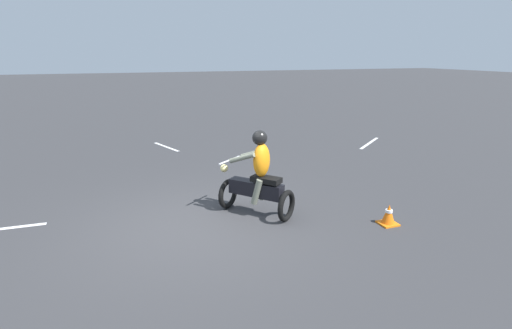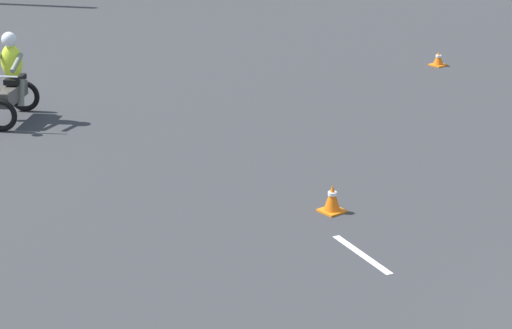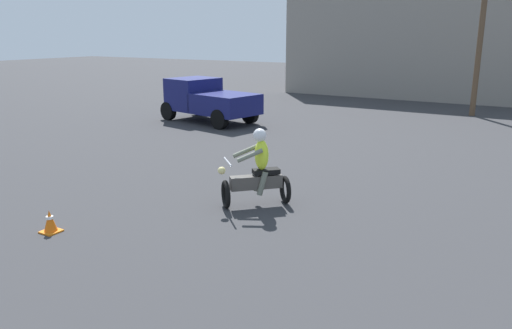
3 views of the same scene
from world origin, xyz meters
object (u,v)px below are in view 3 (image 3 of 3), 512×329
object	(u,v)px
motorcycle_rider_background	(258,172)
pickup_truck	(208,99)
utility_pole_far	(483,10)
traffic_cone_mid_left	(50,222)

from	to	relation	value
motorcycle_rider_background	pickup_truck	world-z (taller)	pickup_truck
motorcycle_rider_background	utility_pole_far	xyz separation A→B (m)	(2.09, 15.13, 3.76)
motorcycle_rider_background	traffic_cone_mid_left	xyz separation A→B (m)	(-2.51, -3.23, -0.52)
traffic_cone_mid_left	utility_pole_far	world-z (taller)	utility_pole_far
pickup_truck	traffic_cone_mid_left	world-z (taller)	pickup_truck
motorcycle_rider_background	pickup_truck	bearing A→B (deg)	-3.62
utility_pole_far	pickup_truck	bearing A→B (deg)	-141.40
pickup_truck	utility_pole_far	bearing A→B (deg)	-40.08
pickup_truck	traffic_cone_mid_left	distance (m)	11.99
motorcycle_rider_background	pickup_truck	distance (m)	10.54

